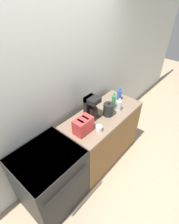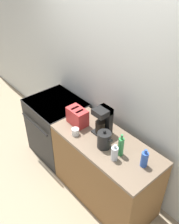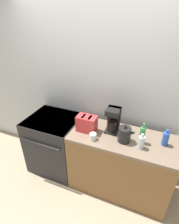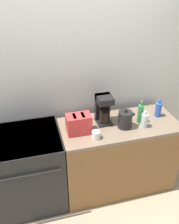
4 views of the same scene
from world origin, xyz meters
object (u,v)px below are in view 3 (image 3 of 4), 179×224
at_px(bottle_clear, 141,142).
at_px(cup_white, 93,136).
at_px(bottle_green, 142,135).
at_px(stove, 55,143).
at_px(coffee_maker, 113,119).
at_px(toaster, 87,123).
at_px(kettle, 125,134).
at_px(bottle_blue, 165,139).

xyz_separation_m(bottle_clear, cup_white, (-0.57, -0.06, -0.04)).
bearing_deg(bottle_green, bottle_clear, -86.06).
relative_size(stove, coffee_maker, 2.77).
xyz_separation_m(stove, bottle_clear, (1.30, -0.15, 0.53)).
relative_size(toaster, coffee_maker, 0.77).
distance_m(kettle, coffee_maker, 0.27).
distance_m(bottle_green, bottle_blue, 0.27).
bearing_deg(bottle_blue, coffee_maker, 175.27).
bearing_deg(kettle, toaster, 176.11).
distance_m(toaster, coffee_maker, 0.35).
bearing_deg(cup_white, kettle, 17.27).
bearing_deg(stove, kettle, -5.04).
bearing_deg(stove, bottle_clear, -6.43).
distance_m(stove, bottle_blue, 1.64).
bearing_deg(stove, bottle_blue, 0.58).
relative_size(kettle, toaster, 0.88).
relative_size(toaster, bottle_blue, 1.20).
distance_m(kettle, cup_white, 0.38).
height_order(toaster, bottle_green, bottle_green).
bearing_deg(toaster, stove, 173.95).
bearing_deg(toaster, cup_white, -45.54).
distance_m(toaster, bottle_blue, 0.97).
bearing_deg(bottle_green, bottle_blue, 13.77).
distance_m(toaster, bottle_green, 0.71).
distance_m(bottle_clear, cup_white, 0.57).
distance_m(kettle, bottle_blue, 0.47).
distance_m(coffee_maker, cup_white, 0.35).
bearing_deg(bottle_clear, toaster, 173.26).
bearing_deg(kettle, bottle_clear, -13.63).
bearing_deg(bottle_green, toaster, -178.92).
xyz_separation_m(bottle_clear, bottle_green, (-0.01, 0.10, 0.03)).
bearing_deg(bottle_green, kettle, -166.47).
relative_size(coffee_maker, cup_white, 3.84).
xyz_separation_m(stove, bottle_green, (1.29, -0.05, 0.56)).
distance_m(toaster, bottle_clear, 0.72).
height_order(kettle, toaster, kettle).
height_order(kettle, bottle_blue, kettle).
height_order(kettle, cup_white, kettle).
distance_m(bottle_clear, bottle_blue, 0.30).
bearing_deg(bottle_clear, cup_white, -173.67).
bearing_deg(kettle, bottle_blue, 13.66).
relative_size(kettle, bottle_green, 0.84).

